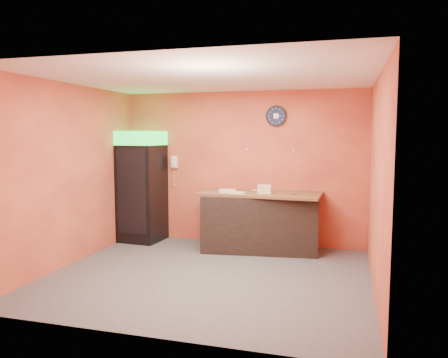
% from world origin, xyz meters
% --- Properties ---
extents(floor, '(4.50, 4.50, 0.00)m').
position_xyz_m(floor, '(0.00, 0.00, 0.00)').
color(floor, '#47474C').
rests_on(floor, ground).
extents(back_wall, '(4.50, 0.02, 2.80)m').
position_xyz_m(back_wall, '(0.00, 2.00, 1.40)').
color(back_wall, '#E46940').
rests_on(back_wall, floor).
extents(left_wall, '(0.02, 4.00, 2.80)m').
position_xyz_m(left_wall, '(-2.25, 0.00, 1.40)').
color(left_wall, '#E46940').
rests_on(left_wall, floor).
extents(right_wall, '(0.02, 4.00, 2.80)m').
position_xyz_m(right_wall, '(2.25, 0.00, 1.40)').
color(right_wall, '#E46940').
rests_on(right_wall, floor).
extents(ceiling, '(4.50, 4.00, 0.02)m').
position_xyz_m(ceiling, '(0.00, 0.00, 2.80)').
color(ceiling, white).
rests_on(ceiling, back_wall).
extents(beverage_cooler, '(0.78, 0.79, 2.08)m').
position_xyz_m(beverage_cooler, '(-1.85, 1.60, 1.02)').
color(beverage_cooler, black).
rests_on(beverage_cooler, floor).
extents(prep_counter, '(2.04, 1.10, 0.98)m').
position_xyz_m(prep_counter, '(0.44, 1.57, 0.49)').
color(prep_counter, black).
rests_on(prep_counter, floor).
extents(wall_clock, '(0.37, 0.06, 0.37)m').
position_xyz_m(wall_clock, '(0.64, 1.97, 2.35)').
color(wall_clock, black).
rests_on(wall_clock, back_wall).
extents(wall_phone, '(0.12, 0.11, 0.22)m').
position_xyz_m(wall_phone, '(-1.31, 1.95, 1.49)').
color(wall_phone, white).
rests_on(wall_phone, back_wall).
extents(butcher_paper, '(2.11, 1.01, 0.04)m').
position_xyz_m(butcher_paper, '(0.44, 1.57, 1.00)').
color(butcher_paper, brown).
rests_on(butcher_paper, prep_counter).
extents(sub_roll_stack, '(0.25, 0.12, 0.15)m').
position_xyz_m(sub_roll_stack, '(0.55, 1.43, 1.09)').
color(sub_roll_stack, beige).
rests_on(sub_roll_stack, butcher_paper).
extents(wrapped_sandwich_left, '(0.29, 0.21, 0.04)m').
position_xyz_m(wrapped_sandwich_left, '(-0.11, 1.36, 1.03)').
color(wrapped_sandwich_left, silver).
rests_on(wrapped_sandwich_left, butcher_paper).
extents(wrapped_sandwich_mid, '(0.27, 0.13, 0.04)m').
position_xyz_m(wrapped_sandwich_mid, '(0.11, 1.28, 1.03)').
color(wrapped_sandwich_mid, silver).
rests_on(wrapped_sandwich_mid, butcher_paper).
extents(wrapped_sandwich_right, '(0.30, 0.16, 0.04)m').
position_xyz_m(wrapped_sandwich_right, '(-0.14, 1.54, 1.04)').
color(wrapped_sandwich_right, silver).
rests_on(wrapped_sandwich_right, butcher_paper).
extents(kitchen_tool, '(0.07, 0.07, 0.07)m').
position_xyz_m(kitchen_tool, '(0.44, 1.75, 1.05)').
color(kitchen_tool, silver).
rests_on(kitchen_tool, butcher_paper).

